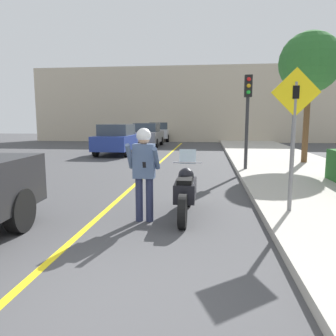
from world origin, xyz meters
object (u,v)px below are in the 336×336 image
motorcycle (186,191)px  parked_car_blue (117,139)px  person_biker (144,165)px  street_tree (310,63)px  crossing_sign (294,126)px  traffic_light (248,104)px  parked_car_grey (147,135)px  parked_car_silver (160,132)px

motorcycle → parked_car_blue: 12.24m
person_biker → street_tree: bearing=57.7°
crossing_sign → traffic_light: (-0.23, 5.55, 0.68)m
street_tree → parked_car_blue: 10.23m
crossing_sign → person_biker: bearing=-169.6°
person_biker → parked_car_blue: size_ratio=0.42×
crossing_sign → traffic_light: bearing=92.4°
motorcycle → person_biker: bearing=-149.5°
parked_car_grey → person_biker: bearing=-79.8°
parked_car_blue → crossing_sign: bearing=-59.7°
parked_car_grey → parked_car_silver: size_ratio=1.00×
crossing_sign → street_tree: size_ratio=0.52×
person_biker → parked_car_grey: 17.77m
parked_car_blue → person_biker: bearing=-72.1°
person_biker → crossing_sign: 2.92m
traffic_light → street_tree: size_ratio=0.63×
traffic_light → parked_car_silver: size_ratio=0.79×
parked_car_grey → motorcycle: bearing=-77.1°
parked_car_blue → parked_car_grey: (0.65, 5.68, 0.00)m
crossing_sign → parked_car_blue: crossing_sign is taller
person_biker → parked_car_silver: 23.90m
crossing_sign → parked_car_silver: size_ratio=0.65×
motorcycle → parked_car_blue: size_ratio=0.51×
crossing_sign → parked_car_silver: bearing=104.3°
motorcycle → parked_car_silver: bearing=99.4°
street_tree → parked_car_grey: street_tree is taller
traffic_light → parked_car_silver: traffic_light is taller
person_biker → traffic_light: size_ratio=0.54×
person_biker → crossing_sign: crossing_sign is taller
crossing_sign → parked_car_blue: (-6.59, 11.28, -0.94)m
traffic_light → street_tree: bearing=39.5°
traffic_light → parked_car_blue: size_ratio=0.79×
person_biker → parked_car_grey: size_ratio=0.42×
motorcycle → street_tree: street_tree is taller
person_biker → parked_car_silver: size_ratio=0.42×
street_tree → parked_car_silver: bearing=118.3°
crossing_sign → traffic_light: traffic_light is taller
motorcycle → parked_car_silver: parked_car_silver is taller
person_biker → crossing_sign: size_ratio=0.65×
parked_car_silver → parked_car_blue: bearing=-93.3°
crossing_sign → street_tree: bearing=72.6°
traffic_light → street_tree: (2.65, 2.19, 1.69)m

